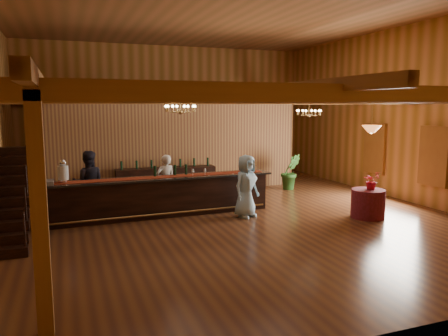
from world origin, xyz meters
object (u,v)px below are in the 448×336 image
object	(u,v)px
raffle_drum	(250,166)
staff_second	(88,183)
backbar_shelf	(166,181)
pendant_lamp	(372,129)
tasting_bar	(160,196)
round_table	(368,204)
chandelier_left	(181,108)
bartender	(166,182)
chandelier_right	(309,112)
guest	(246,186)
floor_plant	(291,172)
beverage_dispenser	(63,172)

from	to	relation	value
raffle_drum	staff_second	world-z (taller)	staff_second
backbar_shelf	pendant_lamp	size ratio (longest dim) A/B	3.73
tasting_bar	pendant_lamp	xyz separation A→B (m)	(5.25, -2.12, 1.85)
round_table	chandelier_left	distance (m)	5.63
bartender	staff_second	size ratio (longest dim) A/B	0.90
tasting_bar	raffle_drum	distance (m)	2.80
bartender	staff_second	distance (m)	2.17
chandelier_left	chandelier_right	world-z (taller)	same
pendant_lamp	staff_second	bearing A→B (deg)	157.31
tasting_bar	round_table	bearing A→B (deg)	-24.03
bartender	tasting_bar	bearing A→B (deg)	55.37
staff_second	guest	size ratio (longest dim) A/B	1.05
guest	pendant_lamp	bearing A→B (deg)	-48.18
backbar_shelf	round_table	size ratio (longest dim) A/B	3.75
chandelier_left	floor_plant	distance (m)	6.03
raffle_drum	chandelier_right	world-z (taller)	chandelier_right
bartender	staff_second	world-z (taller)	staff_second
raffle_drum	guest	bearing A→B (deg)	-118.66
chandelier_right	round_table	bearing A→B (deg)	-86.58
guest	raffle_drum	bearing A→B (deg)	34.59
tasting_bar	chandelier_right	distance (m)	5.61
beverage_dispenser	chandelier_left	world-z (taller)	chandelier_left
tasting_bar	guest	bearing A→B (deg)	-24.78
pendant_lamp	guest	xyz separation A→B (m)	(-3.07, 1.21, -1.55)
chandelier_left	chandelier_right	size ratio (longest dim) A/B	1.00
beverage_dispenser	pendant_lamp	bearing A→B (deg)	-15.13
beverage_dispenser	round_table	size ratio (longest dim) A/B	0.67
raffle_drum	guest	size ratio (longest dim) A/B	0.20
pendant_lamp	bartender	bearing A→B (deg)	149.31
staff_second	backbar_shelf	bearing A→B (deg)	-138.66
backbar_shelf	chandelier_right	distance (m)	5.26
chandelier_right	pendant_lamp	xyz separation A→B (m)	(0.17, -2.89, -0.40)
chandelier_left	floor_plant	size ratio (longest dim) A/B	0.62
round_table	bartender	world-z (taller)	bartender
pendant_lamp	staff_second	distance (m)	7.81
pendant_lamp	floor_plant	size ratio (longest dim) A/B	0.69
chandelier_right	beverage_dispenser	bearing A→B (deg)	-173.86
tasting_bar	pendant_lamp	size ratio (longest dim) A/B	7.23
bartender	floor_plant	xyz separation A→B (m)	(4.91, 1.42, -0.15)
chandelier_left	staff_second	distance (m)	3.39
round_table	pendant_lamp	distance (m)	2.02
beverage_dispenser	pendant_lamp	xyz separation A→B (m)	(7.71, -2.08, 1.04)
pendant_lamp	staff_second	size ratio (longest dim) A/B	0.50
tasting_bar	chandelier_right	bearing A→B (deg)	6.61
guest	backbar_shelf	bearing A→B (deg)	83.93
round_table	staff_second	xyz separation A→B (m)	(-7.07, 2.96, 0.51)
round_table	guest	size ratio (longest dim) A/B	0.52
pendant_lamp	raffle_drum	bearing A→B (deg)	139.62
backbar_shelf	bartender	size ratio (longest dim) A/B	2.09
tasting_bar	chandelier_right	size ratio (longest dim) A/B	8.13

